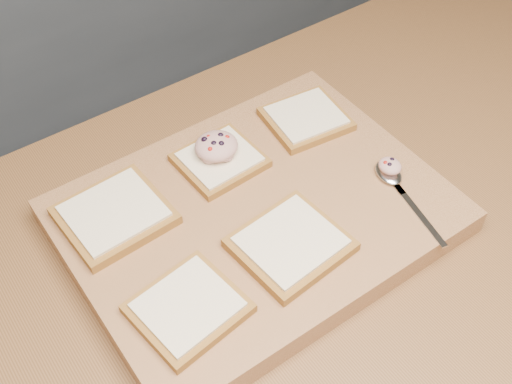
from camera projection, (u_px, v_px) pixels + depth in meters
back_counter at (1, 26)px, 1.95m from camera, size 3.60×0.62×0.94m
cutting_board at (256, 216)px, 0.87m from camera, size 0.49×0.37×0.04m
bread_far_left at (115, 215)px, 0.83m from camera, size 0.14×0.13×0.02m
bread_far_center at (220, 160)px, 0.90m from camera, size 0.11×0.11×0.02m
bread_far_right at (306, 118)px, 0.96m from camera, size 0.12×0.12×0.02m
bread_near_left at (188, 308)px, 0.74m from camera, size 0.13×0.12×0.02m
bread_near_center at (290, 244)px, 0.80m from camera, size 0.14×0.13×0.02m
tuna_salad_dollop at (216, 146)px, 0.89m from camera, size 0.06×0.06×0.03m
spoon at (393, 179)px, 0.88m from camera, size 0.05×0.16×0.01m
spoon_salad at (390, 166)px, 0.88m from camera, size 0.03×0.03×0.02m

